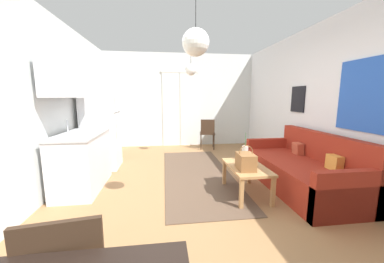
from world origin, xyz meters
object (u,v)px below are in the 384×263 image
couch (303,171)px  pendant_lamp_far (191,70)px  refrigerator (101,126)px  coffee_table (246,170)px  accent_chair (207,132)px  handbag (246,161)px  pendant_lamp_near (196,42)px  bamboo_vase (245,153)px

couch → pendant_lamp_far: 3.05m
refrigerator → couch: bearing=-23.1°
couch → coffee_table: bearing=-173.6°
accent_chair → pendant_lamp_far: bearing=66.7°
couch → handbag: (-1.07, -0.26, 0.28)m
coffee_table → handbag: handbag is taller
accent_chair → pendant_lamp_near: 3.93m
bamboo_vase → refrigerator: size_ratio=0.25×
refrigerator → pendant_lamp_far: (1.88, 0.43, 1.18)m
couch → bamboo_vase: size_ratio=4.55×
handbag → pendant_lamp_far: pendant_lamp_far is taller
bamboo_vase → handbag: (-0.16, -0.45, 0.00)m
coffee_table → pendant_lamp_near: pendant_lamp_near is taller
bamboo_vase → accent_chair: bamboo_vase is taller
coffee_table → pendant_lamp_near: (-0.85, -0.60, 1.63)m
handbag → pendant_lamp_far: bearing=103.0°
couch → accent_chair: 2.99m
refrigerator → bamboo_vase: bearing=-26.8°
couch → pendant_lamp_near: pendant_lamp_near is taller
coffee_table → accent_chair: 2.93m
handbag → accent_chair: 3.08m
couch → coffee_table: couch is taller
handbag → pendant_lamp_near: (-0.78, -0.45, 1.45)m
handbag → accent_chair: size_ratio=0.41×
coffee_table → refrigerator: (-2.46, 1.59, 0.50)m
pendant_lamp_far → couch: bearing=-50.5°
bamboo_vase → couch: bearing=-11.7°
refrigerator → accent_chair: size_ratio=2.08×
bamboo_vase → pendant_lamp_near: 1.95m
bamboo_vase → handbag: bearing=-109.7°
couch → handbag: size_ratio=5.91×
accent_chair → handbag: bearing=98.0°
bamboo_vase → pendant_lamp_near: pendant_lamp_near is taller
couch → bamboo_vase: bearing=168.3°
accent_chair → pendant_lamp_near: bearing=85.8°
coffee_table → pendant_lamp_far: 2.69m
refrigerator → pendant_lamp_far: bearing=13.0°
bamboo_vase → pendant_lamp_far: (-0.66, 1.72, 1.50)m
bamboo_vase → pendant_lamp_far: pendant_lamp_far is taller
bamboo_vase → accent_chair: (-0.08, 2.62, -0.08)m
couch → bamboo_vase: 0.97m
pendant_lamp_near → pendant_lamp_far: 2.64m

